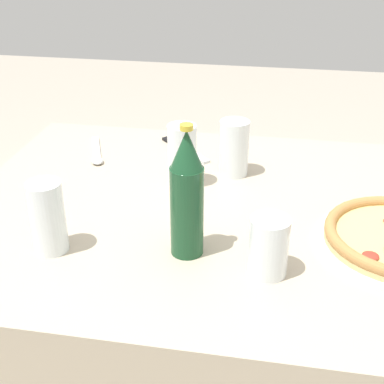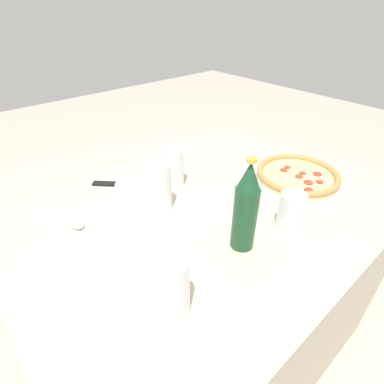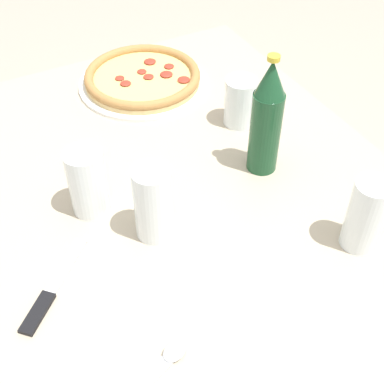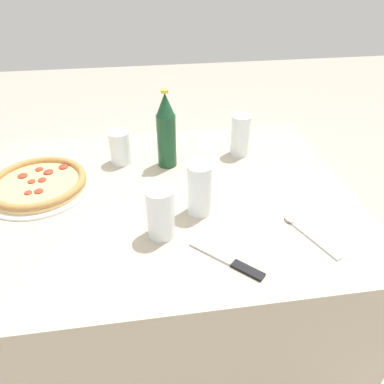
# 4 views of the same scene
# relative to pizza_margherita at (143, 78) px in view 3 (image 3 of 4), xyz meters

# --- Properties ---
(ground_plane) EXTENTS (8.00, 8.00, 0.00)m
(ground_plane) POSITION_rel_pizza_margherita_xyz_m (-0.39, 0.09, -0.74)
(ground_plane) COLOR #A89E8E
(table) EXTENTS (1.16, 0.90, 0.72)m
(table) POSITION_rel_pizza_margherita_xyz_m (-0.39, 0.09, -0.38)
(table) COLOR #B7A88E
(table) RESTS_ON ground_plane
(pizza_margherita) EXTENTS (0.33, 0.33, 0.04)m
(pizza_margherita) POSITION_rel_pizza_margherita_xyz_m (0.00, 0.00, 0.00)
(pizza_margherita) COLOR white
(pizza_margherita) RESTS_ON table
(glass_orange_juice) EXTENTS (0.07, 0.07, 0.14)m
(glass_orange_juice) POSITION_rel_pizza_margherita_xyz_m (-0.36, 0.28, 0.04)
(glass_orange_juice) COLOR white
(glass_orange_juice) RESTS_ON table
(glass_water) EXTENTS (0.07, 0.07, 0.15)m
(glass_water) POSITION_rel_pizza_margherita_xyz_m (-0.48, 0.19, 0.05)
(glass_water) COLOR white
(glass_water) RESTS_ON table
(glass_iced_tea) EXTENTS (0.07, 0.07, 0.12)m
(glass_iced_tea) POSITION_rel_pizza_margherita_xyz_m (-0.26, -0.13, 0.03)
(glass_iced_tea) COLOR white
(glass_iced_tea) RESTS_ON table
(glass_mango_juice) EXTENTS (0.07, 0.07, 0.15)m
(glass_mango_juice) POSITION_rel_pizza_margherita_xyz_m (-0.68, -0.13, 0.05)
(glass_mango_juice) COLOR white
(glass_mango_juice) RESTS_ON table
(beer_bottle) EXTENTS (0.06, 0.06, 0.27)m
(beer_bottle) POSITION_rel_pizza_margherita_xyz_m (-0.42, -0.09, 0.11)
(beer_bottle) COLOR #194728
(beer_bottle) RESTS_ON table
(knife) EXTENTS (0.16, 0.16, 0.01)m
(knife) POSITION_rel_pizza_margherita_xyz_m (-0.52, 0.40, -0.02)
(knife) COLOR black
(knife) RESTS_ON table
(spoon) EXTENTS (0.10, 0.19, 0.01)m
(spoon) POSITION_rel_pizza_margherita_xyz_m (-0.74, 0.32, -0.01)
(spoon) COLOR silver
(spoon) RESTS_ON table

